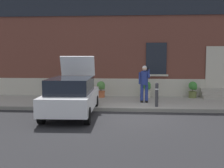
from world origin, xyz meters
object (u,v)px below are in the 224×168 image
(hatchback_car_white, at_px, (72,96))
(planter_cream, at_px, (147,89))
(bollard_near_person, at_px, (157,94))
(planter_olive, at_px, (193,89))
(planter_charcoal, at_px, (56,89))
(planter_terracotta, at_px, (101,89))
(person_on_phone, at_px, (144,81))

(hatchback_car_white, distance_m, planter_cream, 5.19)
(bollard_near_person, bearing_deg, planter_olive, 53.12)
(planter_charcoal, distance_m, planter_cream, 4.82)
(planter_terracotta, height_order, planter_cream, same)
(hatchback_car_white, height_order, person_on_phone, hatchback_car_white)
(planter_charcoal, relative_size, planter_olive, 1.00)
(hatchback_car_white, relative_size, planter_olive, 4.79)
(bollard_near_person, distance_m, planter_charcoal, 5.71)
(bollard_near_person, relative_size, planter_charcoal, 1.22)
(hatchback_car_white, xyz_separation_m, planter_cream, (3.10, 4.15, -0.19))
(person_on_phone, height_order, planter_charcoal, person_on_phone)
(person_on_phone, xyz_separation_m, planter_olive, (2.60, 1.74, -0.55))
(planter_charcoal, distance_m, planter_olive, 7.23)
(planter_olive, bearing_deg, planter_terracotta, -177.42)
(bollard_near_person, xyz_separation_m, planter_olive, (2.10, 2.80, -0.11))
(planter_charcoal, height_order, planter_olive, same)
(planter_terracotta, bearing_deg, planter_charcoal, -178.47)
(person_on_phone, distance_m, planter_cream, 1.78)
(planter_cream, bearing_deg, planter_olive, 1.36)
(planter_cream, relative_size, planter_olive, 1.00)
(hatchback_car_white, relative_size, person_on_phone, 2.36)
(planter_charcoal, xyz_separation_m, planter_olive, (7.23, 0.28, 0.00))
(bollard_near_person, bearing_deg, person_on_phone, 115.25)
(planter_cream, bearing_deg, planter_charcoal, -177.34)
(hatchback_car_white, xyz_separation_m, planter_olive, (5.51, 4.21, -0.19))
(hatchback_car_white, height_order, bollard_near_person, hatchback_car_white)
(hatchback_car_white, distance_m, person_on_phone, 3.83)
(bollard_near_person, xyz_separation_m, planter_terracotta, (-2.72, 2.58, -0.11))
(planter_cream, bearing_deg, hatchback_car_white, -126.81)
(planter_terracotta, height_order, planter_olive, same)
(hatchback_car_white, xyz_separation_m, planter_charcoal, (-1.72, 3.92, -0.19))
(hatchback_car_white, bearing_deg, person_on_phone, 40.23)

